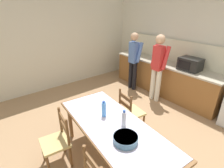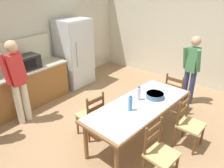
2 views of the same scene
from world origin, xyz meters
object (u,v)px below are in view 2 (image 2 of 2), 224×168
object	(u,v)px
microwave	(27,62)
bottle_off_centre	(139,94)
person_at_counter	(17,79)
chair_head_end	(175,93)
bottle_near_centre	(130,104)
person_by_table	(192,67)
dining_table	(139,108)
chair_side_near_left	(160,153)
refrigerator	(75,53)
chair_side_far_left	(91,115)
chair_side_near_right	(189,124)
serving_bowl	(155,95)

from	to	relation	value
microwave	bottle_off_centre	distance (m)	2.66
person_at_counter	chair_head_end	bearing A→B (deg)	-135.00
bottle_near_centre	person_by_table	size ratio (longest dim) A/B	0.17
bottle_off_centre	person_at_counter	size ratio (longest dim) A/B	0.16
dining_table	chair_side_near_left	bearing A→B (deg)	-128.29
refrigerator	person_by_table	size ratio (longest dim) A/B	1.12
microwave	chair_side_far_left	distance (m)	2.04
chair_side_near_right	refrigerator	bearing A→B (deg)	82.58
refrigerator	bottle_near_centre	bearing A→B (deg)	-115.82
refrigerator	dining_table	xyz separation A→B (m)	(-1.02, -2.69, -0.22)
bottle_off_centre	person_by_table	bearing A→B (deg)	-9.47
bottle_off_centre	chair_side_near_left	distance (m)	1.11
chair_head_end	chair_side_near_left	bearing A→B (deg)	108.93
chair_side_far_left	bottle_off_centre	bearing A→B (deg)	136.69
person_at_counter	bottle_off_centre	bearing A→B (deg)	-153.01
chair_side_far_left	chair_head_end	bearing A→B (deg)	161.48
serving_bowl	chair_side_near_left	size ratio (longest dim) A/B	0.35
chair_side_near_left	chair_side_far_left	size ratio (longest dim) A/B	1.00
chair_side_near_right	chair_head_end	xyz separation A→B (m)	(0.94, 0.65, 0.00)
chair_side_near_left	bottle_near_centre	bearing A→B (deg)	75.47
bottle_near_centre	serving_bowl	bearing A→B (deg)	-10.56
chair_side_near_left	chair_side_near_right	world-z (taller)	same
chair_side_near_left	chair_side_near_right	bearing A→B (deg)	1.81
chair_head_end	bottle_off_centre	bearing A→B (deg)	82.49
dining_table	bottle_near_centre	distance (m)	0.33
microwave	person_at_counter	distance (m)	0.77
chair_side_far_left	bottle_near_centre	bearing A→B (deg)	109.55
dining_table	person_at_counter	xyz separation A→B (m)	(-0.95, 2.19, 0.29)
microwave	serving_bowl	world-z (taller)	microwave
chair_side_near_left	person_at_counter	bearing A→B (deg)	104.75
dining_table	person_by_table	bearing A→B (deg)	-6.00
person_by_table	bottle_near_centre	bearing A→B (deg)	1.63
chair_side_near_left	person_by_table	xyz separation A→B (m)	(2.45, 0.48, 0.47)
refrigerator	dining_table	distance (m)	2.88
chair_side_near_left	chair_side_near_right	size ratio (longest dim) A/B	1.00
chair_side_near_right	microwave	bearing A→B (deg)	105.66
chair_side_near_left	person_by_table	bearing A→B (deg)	17.71
bottle_off_centre	person_by_table	distance (m)	1.82
bottle_off_centre	microwave	bearing A→B (deg)	100.97
refrigerator	chair_side_far_left	xyz separation A→B (m)	(-1.44, -1.93, -0.46)
chair_side_near_right	person_by_table	xyz separation A→B (m)	(1.49, 0.56, 0.47)
chair_side_near_right	chair_head_end	distance (m)	1.14
dining_table	chair_side_near_right	xyz separation A→B (m)	(0.42, -0.76, -0.24)
chair_side_far_left	dining_table	bearing A→B (deg)	126.65
bottle_near_centre	chair_side_near_left	bearing A→B (deg)	-111.13
bottle_off_centre	serving_bowl	world-z (taller)	bottle_off_centre
chair_side_near_left	person_at_counter	size ratio (longest dim) A/B	0.53
microwave	serving_bowl	bearing A→B (deg)	-74.89
chair_side_near_right	person_by_table	bearing A→B (deg)	23.15
refrigerator	chair_side_far_left	distance (m)	2.45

